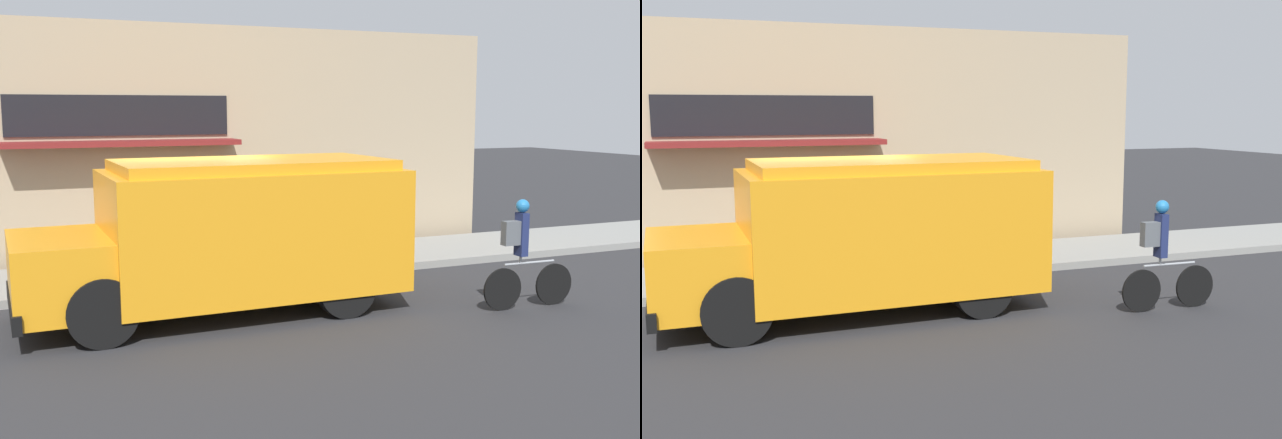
{
  "view_description": "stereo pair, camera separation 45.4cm",
  "coord_description": "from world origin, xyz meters",
  "views": [
    {
      "loc": [
        -2.77,
        -11.9,
        3.0
      ],
      "look_at": [
        2.24,
        -0.2,
        1.1
      ],
      "focal_mm": 42.0,
      "sensor_mm": 36.0,
      "label": 1
    },
    {
      "loc": [
        -2.35,
        -12.07,
        3.0
      ],
      "look_at": [
        2.24,
        -0.2,
        1.1
      ],
      "focal_mm": 42.0,
      "sensor_mm": 36.0,
      "label": 2
    }
  ],
  "objects": [
    {
      "name": "cyclist",
      "position": [
        4.36,
        -2.98,
        0.8
      ],
      "size": [
        1.57,
        0.2,
        1.66
      ],
      "rotation": [
        0.0,
        0.0,
        -0.03
      ],
      "color": "black",
      "rests_on": "ground_plane"
    },
    {
      "name": "ground_plane",
      "position": [
        0.0,
        0.0,
        0.0
      ],
      "size": [
        70.0,
        70.0,
        0.0
      ],
      "primitive_type": "plane",
      "color": "#2B2B2D"
    },
    {
      "name": "school_bus",
      "position": [
        0.26,
        -1.46,
        1.18
      ],
      "size": [
        5.55,
        2.67,
        2.25
      ],
      "rotation": [
        0.0,
        0.0,
        0.02
      ],
      "color": "orange",
      "rests_on": "ground_plane"
    },
    {
      "name": "sidewalk",
      "position": [
        0.0,
        1.18,
        0.07
      ],
      "size": [
        28.0,
        2.37,
        0.14
      ],
      "color": "gray",
      "rests_on": "ground_plane"
    },
    {
      "name": "storefront",
      "position": [
        -0.02,
        2.76,
        2.32
      ],
      "size": [
        14.73,
        0.86,
        4.62
      ],
      "color": "tan",
      "rests_on": "ground_plane"
    }
  ]
}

